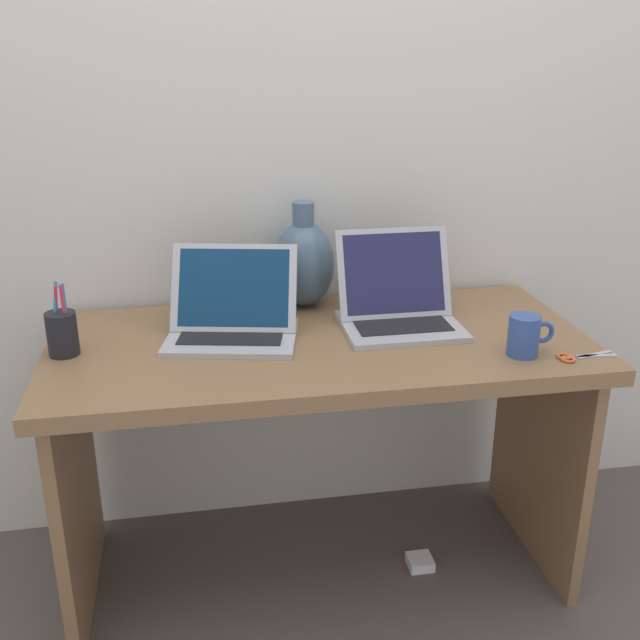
{
  "coord_description": "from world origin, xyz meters",
  "views": [
    {
      "loc": [
        -0.31,
        -1.71,
        1.41
      ],
      "look_at": [
        0.0,
        0.0,
        0.76
      ],
      "focal_mm": 41.53,
      "sensor_mm": 36.0,
      "label": 1
    }
  ],
  "objects_px": {
    "laptop_right": "(397,301)",
    "coffee_mug": "(525,335)",
    "laptop_left": "(233,314)",
    "scissors": "(577,357)",
    "pen_cup": "(62,333)",
    "power_brick": "(420,562)",
    "green_vase": "(304,263)"
  },
  "relations": [
    {
      "from": "laptop_left",
      "to": "coffee_mug",
      "type": "height_order",
      "value": "laptop_left"
    },
    {
      "from": "laptop_left",
      "to": "laptop_right",
      "type": "distance_m",
      "value": 0.43
    },
    {
      "from": "coffee_mug",
      "to": "pen_cup",
      "type": "xyz_separation_m",
      "value": [
        -1.08,
        0.2,
        0.01
      ]
    },
    {
      "from": "laptop_left",
      "to": "scissors",
      "type": "bearing_deg",
      "value": -20.13
    },
    {
      "from": "pen_cup",
      "to": "scissors",
      "type": "xyz_separation_m",
      "value": [
        1.2,
        -0.24,
        -0.05
      ]
    },
    {
      "from": "power_brick",
      "to": "green_vase",
      "type": "bearing_deg",
      "value": 133.15
    },
    {
      "from": "laptop_right",
      "to": "laptop_left",
      "type": "bearing_deg",
      "value": -179.02
    },
    {
      "from": "coffee_mug",
      "to": "scissors",
      "type": "height_order",
      "value": "coffee_mug"
    },
    {
      "from": "laptop_left",
      "to": "coffee_mug",
      "type": "bearing_deg",
      "value": -20.11
    },
    {
      "from": "laptop_right",
      "to": "scissors",
      "type": "distance_m",
      "value": 0.47
    },
    {
      "from": "pen_cup",
      "to": "power_brick",
      "type": "relative_size",
      "value": 2.56
    },
    {
      "from": "laptop_right",
      "to": "pen_cup",
      "type": "bearing_deg",
      "value": -175.97
    },
    {
      "from": "laptop_right",
      "to": "scissors",
      "type": "xyz_separation_m",
      "value": [
        0.36,
        -0.3,
        -0.06
      ]
    },
    {
      "from": "green_vase",
      "to": "pen_cup",
      "type": "bearing_deg",
      "value": -157.95
    },
    {
      "from": "laptop_right",
      "to": "coffee_mug",
      "type": "relative_size",
      "value": 2.64
    },
    {
      "from": "power_brick",
      "to": "scissors",
      "type": "bearing_deg",
      "value": -32.46
    },
    {
      "from": "green_vase",
      "to": "pen_cup",
      "type": "xyz_separation_m",
      "value": [
        -0.62,
        -0.25,
        -0.07
      ]
    },
    {
      "from": "scissors",
      "to": "green_vase",
      "type": "bearing_deg",
      "value": 139.7
    },
    {
      "from": "green_vase",
      "to": "scissors",
      "type": "relative_size",
      "value": 2.01
    },
    {
      "from": "coffee_mug",
      "to": "pen_cup",
      "type": "relative_size",
      "value": 0.64
    },
    {
      "from": "coffee_mug",
      "to": "pen_cup",
      "type": "height_order",
      "value": "pen_cup"
    },
    {
      "from": "scissors",
      "to": "power_brick",
      "type": "height_order",
      "value": "scissors"
    },
    {
      "from": "coffee_mug",
      "to": "scissors",
      "type": "bearing_deg",
      "value": -20.23
    },
    {
      "from": "pen_cup",
      "to": "scissors",
      "type": "relative_size",
      "value": 1.21
    },
    {
      "from": "scissors",
      "to": "laptop_left",
      "type": "bearing_deg",
      "value": 159.87
    },
    {
      "from": "pen_cup",
      "to": "power_brick",
      "type": "bearing_deg",
      "value": -3.25
    },
    {
      "from": "laptop_right",
      "to": "coffee_mug",
      "type": "xyz_separation_m",
      "value": [
        0.24,
        -0.25,
        -0.01
      ]
    },
    {
      "from": "laptop_left",
      "to": "scissors",
      "type": "height_order",
      "value": "laptop_left"
    },
    {
      "from": "green_vase",
      "to": "power_brick",
      "type": "distance_m",
      "value": 0.92
    },
    {
      "from": "green_vase",
      "to": "laptop_right",
      "type": "bearing_deg",
      "value": -41.24
    },
    {
      "from": "pen_cup",
      "to": "laptop_right",
      "type": "bearing_deg",
      "value": 4.03
    },
    {
      "from": "scissors",
      "to": "power_brick",
      "type": "relative_size",
      "value": 2.11
    }
  ]
}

